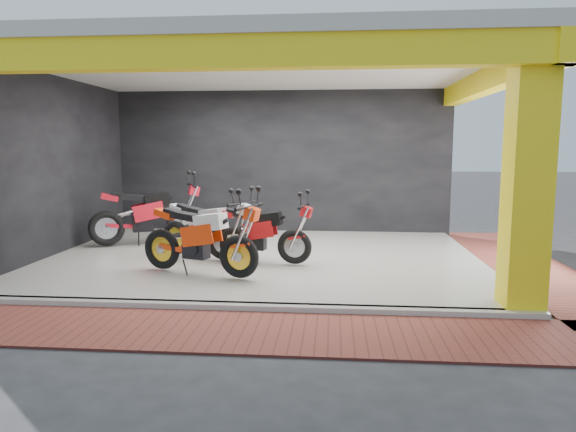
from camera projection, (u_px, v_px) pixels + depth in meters
name	position (u px, v px, depth m)	size (l,w,h in m)	color
ground	(246.00, 289.00, 7.77)	(80.00, 80.00, 0.00)	#2D2D30
showroom_floor	(264.00, 258.00, 9.74)	(8.00, 6.00, 0.10)	silver
showroom_ceiling	(262.00, 66.00, 9.27)	(8.40, 6.40, 0.20)	beige
back_wall	(280.00, 163.00, 12.58)	(8.20, 0.20, 3.50)	black
left_wall	(52.00, 168.00, 9.88)	(0.20, 6.20, 3.50)	black
corner_column	(528.00, 178.00, 6.47)	(0.50, 0.50, 3.50)	yellow
header_beam_front	(229.00, 53.00, 6.35)	(8.40, 0.30, 0.40)	yellow
header_beam_right	(489.00, 80.00, 8.96)	(0.30, 6.40, 0.40)	yellow
floor_kerb	(233.00, 307.00, 6.76)	(8.00, 0.20, 0.10)	silver
paver_front	(220.00, 330.00, 6.00)	(9.00, 1.40, 0.03)	brown
paver_right	(525.00, 265.00, 9.33)	(1.40, 7.00, 0.03)	brown
moto_hero	(239.00, 236.00, 7.89)	(2.26, 0.84, 1.38)	#EF370A
moto_row_a	(234.00, 227.00, 8.97)	(2.14, 0.79, 1.31)	#AFB2B7
moto_row_b	(294.00, 230.00, 8.86)	(2.05, 0.76, 1.25)	red
moto_row_d	(183.00, 208.00, 11.03)	(2.42, 0.90, 1.48)	red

